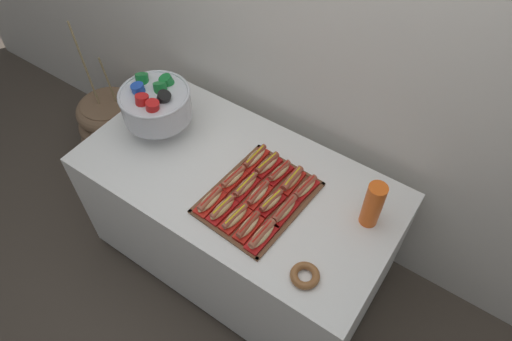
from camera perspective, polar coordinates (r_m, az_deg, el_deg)
The scene contains 23 objects.
ground_plane at distance 2.88m, azimuth -1.88°, elevation -10.63°, with size 10.00×10.00×0.00m, color #4C4238.
back_wall at distance 2.23m, azimuth 5.97°, elevation 16.94°, with size 6.00×0.10×2.60m, color silver.
buffet_table at distance 2.53m, azimuth -2.12°, elevation -6.07°, with size 1.59×0.83×0.79m.
floor_vase at distance 3.36m, azimuth -17.20°, elevation 4.85°, with size 0.48×0.48×1.07m.
serving_tray at distance 2.14m, azimuth 0.27°, elevation -3.43°, with size 0.44×0.55×0.01m.
hot_dog_0 at distance 2.10m, azimuth -5.74°, elevation -3.74°, with size 0.07×0.17×0.06m.
hot_dog_1 at distance 2.07m, azimuth -4.20°, elevation -4.75°, with size 0.07×0.17×0.06m.
hot_dog_2 at distance 2.04m, azimuth -2.60°, elevation -5.89°, with size 0.08×0.17×0.06m.
hot_dog_3 at distance 2.01m, azimuth -0.96°, elevation -6.95°, with size 0.06×0.16×0.06m.
hot_dog_4 at distance 1.99m, azimuth 0.74°, elevation -8.07°, with size 0.08×0.18×0.06m.
hot_dog_5 at distance 2.17m, azimuth -2.84°, elevation -0.97°, with size 0.08×0.17×0.06m.
hot_dog_6 at distance 2.14m, azimuth -1.31°, elevation -1.95°, with size 0.06×0.18×0.06m.
hot_dog_7 at distance 2.11m, azimuth 0.27°, elevation -2.97°, with size 0.06×0.16×0.06m.
hot_dog_8 at distance 2.09m, azimuth 1.90°, elevation -3.97°, with size 0.08×0.16×0.06m.
hot_dog_9 at distance 2.06m, azimuth 3.57°, elevation -4.97°, with size 0.07×0.18×0.06m.
hot_dog_10 at distance 2.25m, azimuth -0.13°, elevation 1.59°, with size 0.06×0.18×0.06m.
hot_dog_11 at distance 2.22m, azimuth 1.38°, elevation 0.73°, with size 0.08×0.17×0.06m.
hot_dog_12 at distance 2.20m, azimuth 2.94°, elevation -0.23°, with size 0.07×0.16×0.06m.
hot_dog_13 at distance 2.17m, azimuth 4.53°, elevation -1.18°, with size 0.06×0.17×0.06m.
hot_dog_14 at distance 2.15m, azimuth 6.15°, elevation -2.17°, with size 0.07×0.16×0.06m.
punch_bowl at distance 2.38m, azimuth -12.37°, elevation 8.18°, with size 0.36×0.36×0.29m.
cup_stack at distance 2.03m, azimuth 14.36°, elevation -4.16°, with size 0.08×0.08×0.24m.
donut at distance 1.93m, azimuth 6.11°, elevation -12.88°, with size 0.12×0.12×0.03m.
Camera 1 is at (0.87, -1.10, 2.52)m, focal length 32.12 mm.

